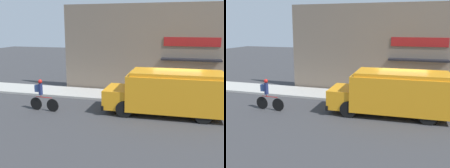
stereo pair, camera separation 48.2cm
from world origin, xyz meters
The scene contains 5 objects.
ground_plane centered at (0.00, 0.00, 0.00)m, with size 70.00×70.00×0.00m, color #38383A.
sidewalk centered at (0.00, 1.18, 0.06)m, with size 28.00×2.37×0.13m.
storefront centered at (0.02, 2.59, 2.87)m, with size 15.34×0.91×5.75m.
school_bus centered at (-0.28, -1.45, 1.15)m, with size 6.00×2.69×2.19m.
cyclist centered at (-6.71, -2.57, 0.80)m, with size 1.66×0.21×1.67m.
Camera 2 is at (0.71, -14.19, 4.37)m, focal length 42.00 mm.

